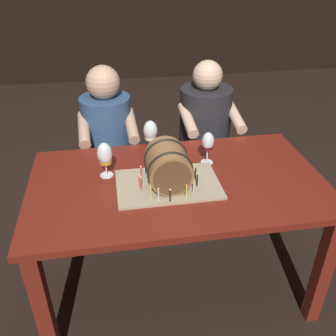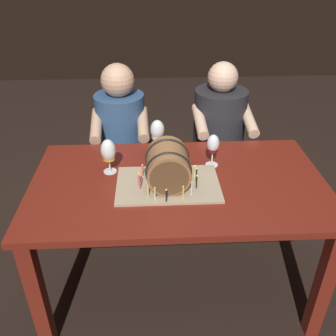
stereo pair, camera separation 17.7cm
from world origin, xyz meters
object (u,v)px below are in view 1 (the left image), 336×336
object	(u,v)px
wine_glass_white	(150,132)
wine_glass_amber	(105,155)
barrel_cake	(168,168)
person_seated_right	(204,145)
wine_glass_red	(208,143)
person_seated_left	(110,154)
dining_table	(177,197)

from	to	relation	value
wine_glass_white	wine_glass_amber	size ratio (longest dim) A/B	1.08
barrel_cake	person_seated_right	bearing A→B (deg)	63.01
wine_glass_amber	wine_glass_red	bearing A→B (deg)	4.23
person_seated_left	person_seated_right	bearing A→B (deg)	0.02
dining_table	person_seated_left	bearing A→B (deg)	114.65
person_seated_left	person_seated_right	xyz separation A→B (m)	(0.67, 0.00, 0.01)
dining_table	wine_glass_red	size ratio (longest dim) A/B	8.21
barrel_cake	person_seated_left	world-z (taller)	person_seated_left
wine_glass_white	person_seated_left	world-z (taller)	person_seated_left
person_seated_right	wine_glass_red	bearing A→B (deg)	-103.84
barrel_cake	wine_glass_amber	world-z (taller)	barrel_cake
wine_glass_red	person_seated_left	distance (m)	0.85
barrel_cake	person_seated_left	distance (m)	0.87
wine_glass_white	wine_glass_amber	bearing A→B (deg)	-143.23
dining_table	wine_glass_red	distance (m)	0.33
person_seated_right	person_seated_left	bearing A→B (deg)	-179.98
wine_glass_white	dining_table	bearing A→B (deg)	-71.98
dining_table	person_seated_right	world-z (taller)	person_seated_right
wine_glass_amber	person_seated_right	world-z (taller)	person_seated_right
dining_table	wine_glass_red	xyz separation A→B (m)	(0.19, 0.15, 0.23)
dining_table	person_seated_right	size ratio (longest dim) A/B	1.31
person_seated_left	wine_glass_amber	bearing A→B (deg)	-91.61
wine_glass_red	wine_glass_amber	size ratio (longest dim) A/B	0.97
dining_table	person_seated_left	distance (m)	0.81
barrel_cake	wine_glass_red	distance (m)	0.31
wine_glass_amber	dining_table	bearing A→B (deg)	-16.85
wine_glass_white	person_seated_left	distance (m)	0.61
wine_glass_amber	person_seated_right	size ratio (longest dim) A/B	0.17
wine_glass_amber	barrel_cake	bearing A→B (deg)	-25.61
wine_glass_red	wine_glass_amber	bearing A→B (deg)	-175.77
barrel_cake	person_seated_right	size ratio (longest dim) A/B	0.45
dining_table	barrel_cake	bearing A→B (deg)	-146.82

